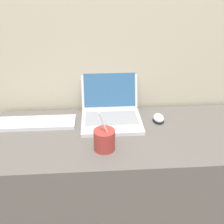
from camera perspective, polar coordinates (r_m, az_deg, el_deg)
The scene contains 6 objects.
wall_back at distance 1.46m, azimuth 2.47°, elevation 19.35°, with size 7.00×0.04×2.50m.
desk at distance 1.57m, azimuth 3.08°, elevation -16.19°, with size 1.42×0.56×0.75m.
laptop at distance 1.45m, azimuth -0.27°, elevation 0.63°, with size 0.32×0.35×0.25m.
drink_cup at distance 1.19m, azimuth -1.67°, elevation -6.00°, with size 0.10×0.10×0.20m.
computer_mouse at distance 1.45m, azimuth 10.09°, elevation -1.36°, with size 0.06×0.08×0.04m.
external_keyboard at distance 1.46m, azimuth -16.44°, elevation -2.33°, with size 0.43×0.13×0.02m.
Camera 1 is at (-0.16, -0.83, 1.47)m, focal length 42.00 mm.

